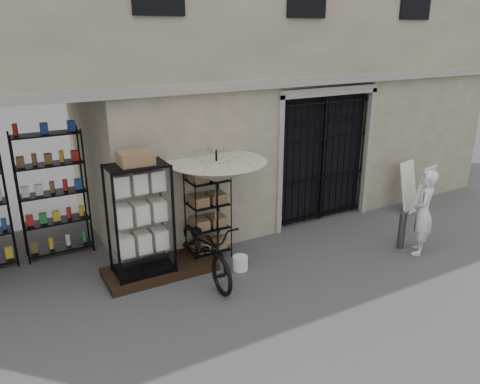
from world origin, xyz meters
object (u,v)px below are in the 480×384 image
steel_bollard (402,231)px  bicycle (206,276)px  market_umbrella (217,166)px  white_bucket (240,263)px  display_cabinet (141,225)px  shopkeeper (417,252)px  wire_rack (208,218)px  easel_sign (416,188)px

steel_bollard → bicycle: bearing=167.1°
market_umbrella → white_bucket: (0.17, -0.59, -1.75)m
display_cabinet → shopkeeper: display_cabinet is taller
market_umbrella → steel_bollard: bearing=-21.9°
white_bucket → wire_rack: bearing=108.5°
wire_rack → easel_sign: wire_rack is taller
display_cabinet → wire_rack: size_ratio=1.28×
market_umbrella → bicycle: 2.01m
wire_rack → market_umbrella: bearing=-71.6°
display_cabinet → easel_sign: 6.81m
white_bucket → shopkeeper: white_bucket is taller
white_bucket → shopkeeper: 3.65m
wire_rack → bicycle: bearing=-126.6°
shopkeeper → display_cabinet: bearing=-56.9°
display_cabinet → shopkeeper: bearing=-29.5°
display_cabinet → market_umbrella: bearing=-10.2°
display_cabinet → easel_sign: (6.80, -0.09, -0.42)m
display_cabinet → bicycle: (1.00, -0.46, -1.04)m
market_umbrella → white_bucket: bearing=-74.2°
wire_rack → bicycle: (-0.39, -0.70, -0.82)m
wire_rack → market_umbrella: market_umbrella is taller
shopkeeper → market_umbrella: bearing=-64.0°
wire_rack → steel_bollard: 3.94m
display_cabinet → easel_sign: display_cabinet is taller
market_umbrella → bicycle: (-0.49, -0.49, -1.89)m
display_cabinet → steel_bollard: bearing=-26.8°
white_bucket → easel_sign: size_ratio=0.23×
bicycle → market_umbrella: bearing=46.8°
wire_rack → easel_sign: bearing=-10.8°
display_cabinet → wire_rack: (1.39, 0.24, -0.22)m
display_cabinet → shopkeeper: size_ratio=1.25×
white_bucket → shopkeeper: size_ratio=0.16×
steel_bollard → shopkeeper: (0.17, -0.31, -0.38)m
bicycle → shopkeeper: bicycle is taller
steel_bollard → white_bucket: bearing=166.2°
easel_sign → white_bucket: bearing=173.7°
display_cabinet → wire_rack: bearing=-1.8°
bicycle → white_bucket: bearing=-6.4°
display_cabinet → market_umbrella: size_ratio=0.82×
white_bucket → shopkeeper: (3.47, -1.12, -0.14)m
market_umbrella → display_cabinet: bearing=-178.8°
market_umbrella → shopkeeper: bearing=-25.2°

